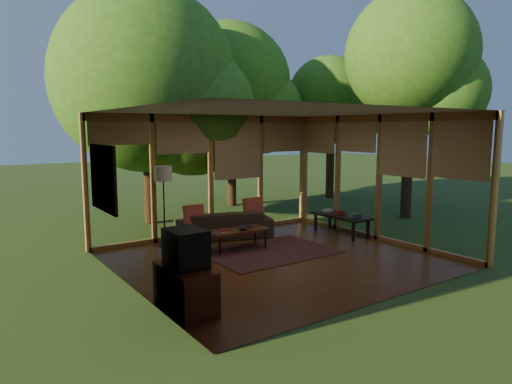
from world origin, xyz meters
TOP-DOWN VIEW (x-y plane):
  - floor at (0.00, 0.00)m, footprint 5.50×5.50m
  - ceiling at (0.00, 0.00)m, footprint 5.50×5.50m
  - wall_left at (-2.75, 0.00)m, footprint 0.04×5.00m
  - wall_front at (0.00, -2.50)m, footprint 5.50×0.04m
  - window_wall_back at (0.00, 2.50)m, footprint 5.50×0.12m
  - window_wall_right at (2.75, 0.00)m, footprint 0.12×5.00m
  - exterior_lawn at (8.00, 8.00)m, footprint 40.00×40.00m
  - tree_nw at (-0.69, 4.53)m, footprint 4.56×4.56m
  - tree_ne at (2.48, 5.72)m, footprint 3.76×3.76m
  - tree_se at (5.25, 1.24)m, footprint 3.38×3.38m
  - tree_far at (6.05, 5.10)m, footprint 2.82×2.82m
  - rug at (0.16, 0.47)m, footprint 2.46×1.74m
  - sofa at (0.04, 2.00)m, footprint 2.23×1.40m
  - pillow_left at (-0.71, 1.95)m, footprint 0.43×0.23m
  - pillow_right at (0.79, 1.95)m, footprint 0.45×0.24m
  - ct_book_lower at (-0.62, 0.86)m, footprint 0.19×0.14m
  - ct_book_upper at (-0.62, 0.86)m, footprint 0.20×0.16m
  - ct_book_side at (-0.02, 0.99)m, footprint 0.23×0.19m
  - ct_bowl at (-0.22, 0.81)m, footprint 0.16×0.16m
  - media_cabinet at (-2.47, -1.24)m, footprint 0.50×1.00m
  - television at (-2.45, -1.24)m, footprint 0.45×0.55m
  - console_book_a at (2.40, 0.36)m, footprint 0.26×0.20m
  - console_book_b at (2.40, 0.81)m, footprint 0.23×0.20m
  - console_book_c at (2.40, 1.21)m, footprint 0.23×0.18m
  - floor_lamp at (-1.33, 2.08)m, footprint 0.36×0.36m
  - coffee_table at (-0.27, 0.91)m, footprint 1.20×0.50m
  - side_console at (2.40, 0.76)m, footprint 0.60×1.40m
  - wall_painting at (-2.71, 1.40)m, footprint 0.06×1.35m

SIDE VIEW (x-z plane):
  - exterior_lawn at x=8.00m, z-range -0.01..-0.01m
  - floor at x=0.00m, z-range 0.00..0.00m
  - rug at x=0.16m, z-range 0.00..0.01m
  - media_cabinet at x=-2.47m, z-range 0.00..0.60m
  - sofa at x=0.04m, z-range 0.00..0.61m
  - coffee_table at x=-0.27m, z-range 0.18..0.60m
  - side_console at x=2.40m, z-range 0.18..0.64m
  - ct_book_lower at x=-0.62m, z-range 0.42..0.45m
  - ct_book_side at x=-0.02m, z-range 0.42..0.45m
  - ct_bowl at x=-0.22m, z-range 0.42..0.50m
  - ct_book_upper at x=-0.62m, z-range 0.45..0.48m
  - console_book_c at x=2.40m, z-range 0.46..0.51m
  - console_book_a at x=2.40m, z-range 0.46..0.54m
  - console_book_b at x=2.40m, z-range 0.45..0.54m
  - pillow_left at x=-0.71m, z-range 0.37..0.82m
  - pillow_right at x=0.79m, z-range 0.37..0.84m
  - television at x=-2.45m, z-range 0.60..1.10m
  - wall_left at x=-2.75m, z-range 0.00..2.70m
  - wall_front at x=0.00m, z-range 0.00..2.70m
  - window_wall_back at x=0.00m, z-range 0.00..2.70m
  - window_wall_right at x=2.75m, z-range 0.00..2.70m
  - floor_lamp at x=-1.33m, z-range 0.58..2.23m
  - wall_painting at x=-2.71m, z-range 0.98..2.12m
  - ceiling at x=0.00m, z-range 2.70..2.70m
  - tree_far at x=6.05m, z-range 1.00..5.86m
  - tree_nw at x=-0.69m, z-range 0.65..6.52m
  - tree_ne at x=2.48m, z-range 0.92..6.55m
  - tree_se at x=5.25m, z-range 1.29..7.28m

